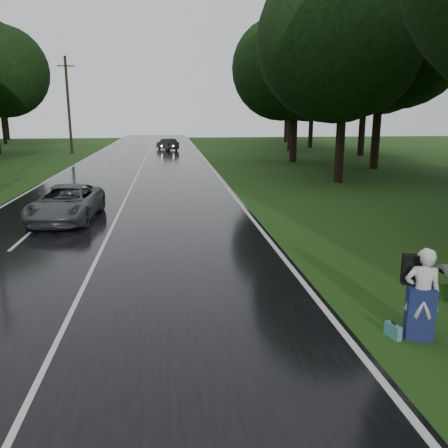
# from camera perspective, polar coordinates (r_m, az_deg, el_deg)

# --- Properties ---
(ground) EXTENTS (160.00, 160.00, 0.00)m
(ground) POSITION_cam_1_polar(r_m,az_deg,el_deg) (10.00, -19.92, -13.95)
(ground) COLOR #214414
(ground) RESTS_ON ground
(road) EXTENTS (12.00, 140.00, 0.04)m
(road) POSITION_cam_1_polar(r_m,az_deg,el_deg) (29.08, -11.28, 4.40)
(road) COLOR black
(road) RESTS_ON ground
(lane_center) EXTENTS (0.12, 140.00, 0.01)m
(lane_center) POSITION_cam_1_polar(r_m,az_deg,el_deg) (29.08, -11.28, 4.45)
(lane_center) COLOR silver
(lane_center) RESTS_ON road
(grey_car) EXTENTS (2.73, 5.37, 1.45)m
(grey_car) POSITION_cam_1_polar(r_m,az_deg,el_deg) (20.78, -18.76, 2.47)
(grey_car) COLOR #494C4E
(grey_car) RESTS_ON road
(far_car) EXTENTS (2.84, 4.44, 1.38)m
(far_car) POSITION_cam_1_polar(r_m,az_deg,el_deg) (58.23, -6.95, 9.68)
(far_car) COLOR black
(far_car) RESTS_ON road
(hitchhiker) EXTENTS (0.80, 0.77, 1.91)m
(hitchhiker) POSITION_cam_1_polar(r_m,az_deg,el_deg) (10.21, 23.00, -8.21)
(hitchhiker) COLOR silver
(hitchhiker) RESTS_ON ground
(suitcase) EXTENTS (0.21, 0.43, 0.29)m
(suitcase) POSITION_cam_1_polar(r_m,az_deg,el_deg) (10.31, 20.01, -12.21)
(suitcase) COLOR teal
(suitcase) RESTS_ON ground
(utility_pole_far) EXTENTS (1.80, 0.28, 10.48)m
(utility_pole_far) POSITION_cam_1_polar(r_m,az_deg,el_deg) (55.80, -18.12, 8.21)
(utility_pole_far) COLOR black
(utility_pole_far) RESTS_ON ground
(tree_right_d) EXTENTS (9.75, 9.75, 15.24)m
(tree_right_d) POSITION_cam_1_polar(r_m,az_deg,el_deg) (31.83, 13.78, 5.00)
(tree_right_d) COLOR black
(tree_right_d) RESTS_ON ground
(tree_right_e) EXTENTS (9.36, 9.36, 14.63)m
(tree_right_e) POSITION_cam_1_polar(r_m,az_deg,el_deg) (44.36, 8.41, 7.54)
(tree_right_e) COLOR black
(tree_right_e) RESTS_ON ground
(tree_right_f) EXTENTS (10.99, 10.99, 17.18)m
(tree_right_f) POSITION_cam_1_polar(r_m,az_deg,el_deg) (57.51, 8.01, 8.87)
(tree_right_f) COLOR black
(tree_right_f) RESTS_ON ground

